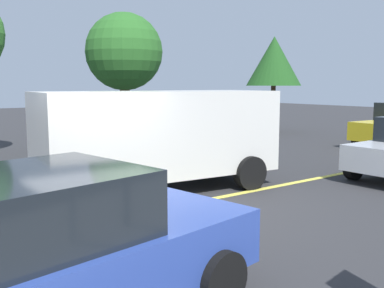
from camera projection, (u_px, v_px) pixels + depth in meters
ground_plane at (113, 219)px, 7.81m from camera, size 80.00×80.00×0.00m
lane_marking_centre at (239, 194)px, 9.58m from camera, size 28.00×0.16×0.01m
white_van at (158, 134)px, 9.77m from camera, size 5.38×2.68×2.20m
car_blue_crossing at (40, 254)px, 4.10m from camera, size 4.54×2.59×1.56m
tree_left_verge at (124, 53)px, 14.95m from camera, size 2.60×2.60×4.74m
tree_centre_verge at (274, 61)px, 21.52m from camera, size 2.66×2.66×4.66m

